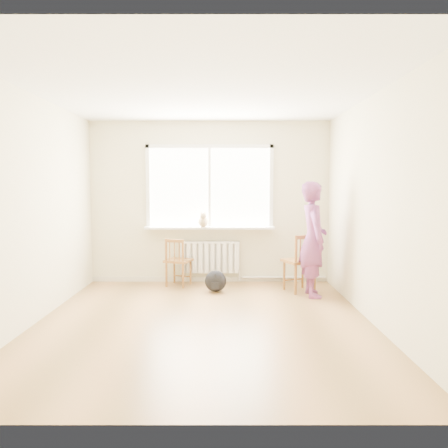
{
  "coord_description": "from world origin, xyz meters",
  "views": [
    {
      "loc": [
        0.24,
        -5.09,
        1.63
      ],
      "look_at": [
        0.24,
        1.2,
        1.08
      ],
      "focal_mm": 35.0,
      "sensor_mm": 36.0,
      "label": 1
    }
  ],
  "objects_px": {
    "person": "(313,239)",
    "cat": "(203,220)",
    "chair_left": "(177,262)",
    "chair_right": "(301,263)",
    "backpack": "(216,281)"
  },
  "relations": [
    {
      "from": "chair_right",
      "to": "cat",
      "type": "xyz_separation_m",
      "value": [
        -1.52,
        0.55,
        0.61
      ]
    },
    {
      "from": "chair_right",
      "to": "person",
      "type": "distance_m",
      "value": 0.48
    },
    {
      "from": "chair_left",
      "to": "backpack",
      "type": "height_order",
      "value": "chair_left"
    },
    {
      "from": "chair_left",
      "to": "person",
      "type": "relative_size",
      "value": 0.46
    },
    {
      "from": "chair_left",
      "to": "backpack",
      "type": "xyz_separation_m",
      "value": [
        0.63,
        -0.37,
        -0.23
      ]
    },
    {
      "from": "person",
      "to": "backpack",
      "type": "xyz_separation_m",
      "value": [
        -1.44,
        0.24,
        -0.68
      ]
    },
    {
      "from": "person",
      "to": "backpack",
      "type": "distance_m",
      "value": 1.61
    },
    {
      "from": "chair_left",
      "to": "person",
      "type": "distance_m",
      "value": 2.2
    },
    {
      "from": "cat",
      "to": "backpack",
      "type": "relative_size",
      "value": 1.21
    },
    {
      "from": "chair_left",
      "to": "person",
      "type": "bearing_deg",
      "value": -177.44
    },
    {
      "from": "chair_left",
      "to": "chair_right",
      "type": "distance_m",
      "value": 1.98
    },
    {
      "from": "cat",
      "to": "backpack",
      "type": "bearing_deg",
      "value": -70.74
    },
    {
      "from": "person",
      "to": "cat",
      "type": "bearing_deg",
      "value": 61.65
    },
    {
      "from": "cat",
      "to": "backpack",
      "type": "xyz_separation_m",
      "value": [
        0.21,
        -0.54,
        -0.89
      ]
    },
    {
      "from": "backpack",
      "to": "cat",
      "type": "bearing_deg",
      "value": 111.21
    }
  ]
}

